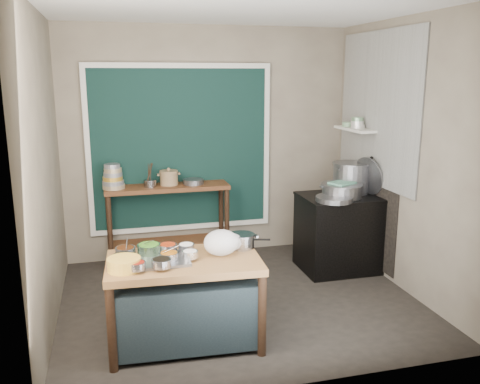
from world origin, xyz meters
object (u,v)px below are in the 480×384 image
object	(u,v)px
prep_table	(185,302)
steamer	(342,190)
back_counter	(168,224)
stove_block	(340,234)
stock_pot	(351,178)
utensil_cup	(150,183)
ceramic_crock	(169,179)
yellow_basin	(124,264)
condiment_tray	(156,260)
saucepan	(242,241)

from	to	relation	value
prep_table	steamer	distance (m)	2.36
back_counter	stove_block	bearing A→B (deg)	-21.02
stock_pot	stove_block	bearing A→B (deg)	-142.87
utensil_cup	ceramic_crock	distance (m)	0.24
stove_block	steamer	world-z (taller)	steamer
yellow_basin	utensil_cup	bearing A→B (deg)	79.51
back_counter	utensil_cup	distance (m)	0.56
condiment_tray	yellow_basin	size ratio (longest dim) A/B	2.03
back_counter	stove_block	distance (m)	2.04
steamer	stove_block	bearing A→B (deg)	62.01
utensil_cup	ceramic_crock	world-z (taller)	ceramic_crock
back_counter	saucepan	distance (m)	1.89
ceramic_crock	saucepan	bearing A→B (deg)	-77.50
prep_table	ceramic_crock	world-z (taller)	ceramic_crock
stove_block	yellow_basin	distance (m)	2.85
condiment_tray	saucepan	world-z (taller)	saucepan
steamer	stock_pot	bearing A→B (deg)	43.73
back_counter	yellow_basin	xyz separation A→B (m)	(-0.58, -2.09, 0.32)
condiment_tray	stock_pot	distance (m)	2.78
condiment_tray	utensil_cup	bearing A→B (deg)	86.22
stock_pot	steamer	bearing A→B (deg)	-136.27
stove_block	condiment_tray	xyz separation A→B (m)	(-2.23, -1.24, 0.34)
prep_table	condiment_tray	size ratio (longest dim) A/B	2.38
steamer	back_counter	bearing A→B (deg)	156.77
back_counter	yellow_basin	size ratio (longest dim) A/B	5.61
saucepan	ceramic_crock	xyz separation A→B (m)	(-0.41, 1.83, 0.21)
saucepan	stock_pot	xyz separation A→B (m)	(1.64, 1.21, 0.24)
ceramic_crock	steamer	size ratio (longest dim) A/B	0.47
steamer	utensil_cup	bearing A→B (deg)	159.57
saucepan	steamer	bearing A→B (deg)	50.91
stove_block	saucepan	distance (m)	1.86
back_counter	ceramic_crock	world-z (taller)	ceramic_crock
utensil_cup	steamer	world-z (taller)	same
yellow_basin	steamer	xyz separation A→B (m)	(2.44, 1.29, 0.16)
yellow_basin	condiment_tray	bearing A→B (deg)	25.17
condiment_tray	utensil_cup	distance (m)	1.95
steamer	saucepan	bearing A→B (deg)	-144.73
prep_table	steamer	bearing A→B (deg)	34.01
prep_table	stove_block	size ratio (longest dim) A/B	1.39
condiment_tray	saucepan	bearing A→B (deg)	11.53
stove_block	stock_pot	world-z (taller)	stock_pot
condiment_tray	steamer	size ratio (longest dim) A/B	1.10
stove_block	ceramic_crock	distance (m)	2.11
prep_table	stock_pot	bearing A→B (deg)	35.47
back_counter	steamer	xyz separation A→B (m)	(1.86, -0.80, 0.48)
utensil_cup	yellow_basin	bearing A→B (deg)	-100.49
condiment_tray	yellow_basin	bearing A→B (deg)	-154.83
yellow_basin	stock_pot	world-z (taller)	stock_pot
stock_pot	steamer	world-z (taller)	stock_pot
stove_block	saucepan	bearing A→B (deg)	-143.61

